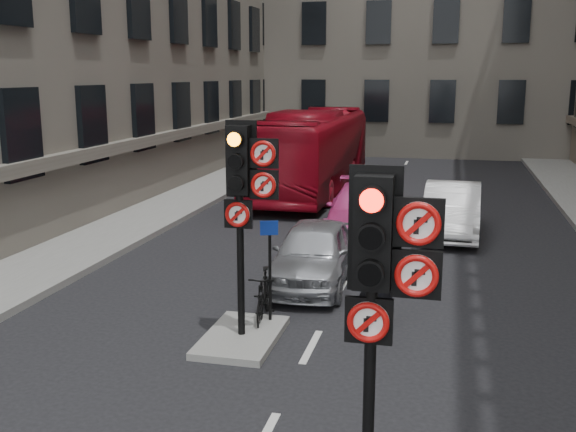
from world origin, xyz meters
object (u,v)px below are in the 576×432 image
at_px(signal_far, 244,183).
at_px(bus_red, 312,151).
at_px(car_white, 452,210).
at_px(car_pink, 363,211).
at_px(car_silver, 314,253).
at_px(signal_near, 381,270).
at_px(motorcyclist, 376,281).
at_px(motorcycle, 264,296).
at_px(info_sign, 270,256).

xyz_separation_m(signal_far, bus_red, (-1.85, 14.68, -1.16)).
height_order(car_white, car_pink, car_white).
height_order(car_silver, car_pink, car_pink).
height_order(signal_near, car_white, signal_near).
distance_m(car_white, bus_red, 7.98).
height_order(car_pink, motorcyclist, motorcyclist).
xyz_separation_m(signal_far, car_white, (3.33, 8.68, -1.99)).
relative_size(signal_near, motorcycle, 2.29).
xyz_separation_m(signal_near, car_silver, (-2.13, 7.41, -1.91)).
bearing_deg(car_white, motorcycle, -111.53).
bearing_deg(car_pink, car_silver, -99.90).
height_order(car_white, motorcyclist, motorcyclist).
bearing_deg(signal_far, car_silver, 82.14).
height_order(car_silver, bus_red, bus_red).
bearing_deg(car_pink, motorcyclist, -85.14).
xyz_separation_m(motorcycle, motorcyclist, (2.03, 0.00, 0.43)).
bearing_deg(info_sign, bus_red, 79.33).
distance_m(signal_far, motorcycle, 2.45).
relative_size(signal_far, bus_red, 0.32).
bearing_deg(motorcyclist, bus_red, -60.86).
height_order(signal_near, bus_red, signal_near).
xyz_separation_m(signal_near, car_white, (0.73, 12.68, -1.87)).
bearing_deg(motorcyclist, car_white, -86.26).
height_order(signal_far, motorcyclist, signal_far).
distance_m(car_silver, bus_red, 11.54).
height_order(signal_near, info_sign, signal_near).
bearing_deg(car_white, signal_far, -109.20).
distance_m(car_pink, info_sign, 7.35).
xyz_separation_m(car_silver, info_sign, (-0.26, -2.67, 0.62)).
distance_m(bus_red, info_sign, 14.09).
relative_size(car_pink, motorcyclist, 2.64).
relative_size(signal_near, motorcyclist, 2.00).
distance_m(signal_far, info_sign, 1.61).
distance_m(car_white, car_pink, 2.50).
relative_size(car_white, motorcyclist, 2.41).
distance_m(car_pink, motorcycle, 7.08).
xyz_separation_m(signal_far, car_pink, (0.92, 8.03, -2.01)).
relative_size(car_pink, bus_red, 0.43).
bearing_deg(signal_near, motorcyclist, 96.20).
relative_size(car_pink, info_sign, 2.61).
distance_m(signal_near, car_silver, 7.94).
height_order(car_silver, motorcyclist, motorcyclist).
height_order(car_white, bus_red, bus_red).
distance_m(signal_near, bus_red, 19.23).
bearing_deg(motorcyclist, signal_far, 39.28).
height_order(car_pink, bus_red, bus_red).
bearing_deg(car_pink, bus_red, 108.35).
bearing_deg(signal_near, car_white, 86.69).
relative_size(signal_far, info_sign, 1.97).
height_order(signal_far, bus_red, signal_far).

